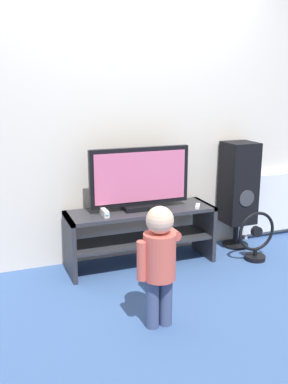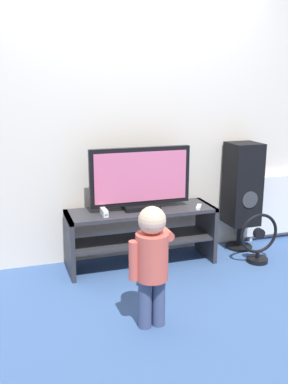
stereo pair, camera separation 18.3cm
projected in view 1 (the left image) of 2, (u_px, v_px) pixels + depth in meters
The scene contains 11 objects.
ground_plane at pixel (149, 273), 3.65m from camera, with size 16.00×16.00×0.00m, color #38568C.
wall_back at pixel (129, 115), 3.77m from camera, with size 10.00×0.06×2.60m.
tv_stand at pixel (141, 228), 3.75m from camera, with size 1.30×0.41×0.51m.
television at pixel (140, 179), 3.66m from camera, with size 0.89×0.20×0.54m.
game_console at pixel (104, 213), 3.52m from camera, with size 0.04×0.16×0.05m.
remote_primary at pixel (198, 206), 3.76m from camera, with size 0.10×0.13×0.03m.
remote_secondary at pixel (155, 212), 3.60m from camera, with size 0.05×0.13×0.03m.
child at pixel (159, 257), 2.75m from camera, with size 0.31×0.47×0.83m.
speaker_tower at pixel (238, 184), 4.11m from camera, with size 0.29×0.30×1.04m.
floor_fan at pixel (256, 238), 3.88m from camera, with size 0.37×0.19×0.46m.
radiator at pixel (272, 202), 4.47m from camera, with size 0.87×0.08×0.67m.
Camera 1 is at (-1.24, -3.13, 1.57)m, focal length 40.00 mm.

